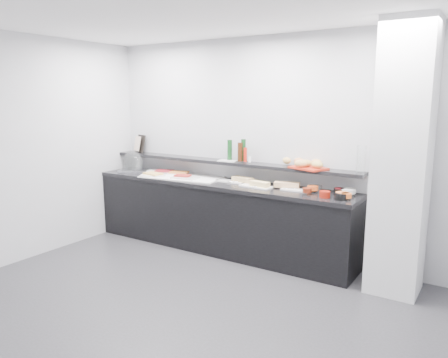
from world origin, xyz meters
The scene contains 58 objects.
ground centered at (0.00, 0.00, 0.00)m, with size 5.00×5.00×0.00m, color #2D2D30.
back_wall centered at (0.00, 2.00, 1.35)m, with size 5.00×0.02×2.70m, color #ACAFB4.
ceiling centered at (0.00, 0.00, 2.70)m, with size 5.00×5.00×0.00m, color white.
column centered at (1.50, 1.65, 1.35)m, with size 0.50×0.50×2.70m, color silver.
buffet_cabinet centered at (-0.70, 1.70, 0.42)m, with size 3.60×0.60×0.85m, color black.
counter_top centered at (-0.70, 1.70, 0.88)m, with size 3.62×0.62×0.05m, color black.
wall_shelf centered at (-0.70, 1.88, 1.13)m, with size 3.60×0.25×0.04m, color black.
cloche_base centered at (-2.12, 1.66, 0.92)m, with size 0.42×0.28×0.04m, color silver.
cloche_dome centered at (-2.21, 1.72, 1.03)m, with size 0.39×0.25×0.34m, color silver.
linen_runner centered at (-1.27, 1.69, 0.91)m, with size 1.09×0.51×0.01m, color white.
platter_meat_a centered at (-1.77, 1.80, 0.92)m, with size 0.33×0.22×0.01m, color white.
food_meat_a centered at (-1.66, 1.78, 0.94)m, with size 0.24×0.16×0.02m, color maroon.
platter_salmon centered at (-1.48, 1.79, 0.92)m, with size 0.29×0.19×0.01m, color white.
food_salmon centered at (-1.42, 1.80, 0.94)m, with size 0.25×0.16×0.02m, color #C86A29.
platter_cheese centered at (-1.64, 1.53, 0.92)m, with size 0.33×0.22×0.01m, color white.
food_cheese centered at (-1.64, 1.53, 0.94)m, with size 0.25×0.16×0.02m, color #DAAB54.
platter_meat_b centered at (-1.15, 1.60, 0.92)m, with size 0.34×0.23×0.01m, color silver.
food_meat_b centered at (-1.21, 1.63, 0.94)m, with size 0.20×0.13×0.02m, color maroon.
sandwich_plate_left centered at (-0.56, 1.78, 0.91)m, with size 0.40×0.17×0.01m, color white.
sandwich_food_left centered at (-0.39, 1.80, 0.94)m, with size 0.29×0.11×0.06m, color tan.
tongs_left centered at (-0.48, 1.73, 0.92)m, with size 0.01×0.01×0.16m, color #BBBDC2.
sandwich_plate_mid centered at (-0.13, 1.67, 0.91)m, with size 0.40×0.17×0.01m, color white.
sandwich_food_mid centered at (-0.08, 1.66, 0.94)m, with size 0.24×0.09×0.06m, color #E3C277.
tongs_mid centered at (-0.06, 1.62, 0.92)m, with size 0.01×0.01×0.16m, color #B0B3B7.
sandwich_plate_right centered at (0.34, 1.74, 0.91)m, with size 0.32×0.14×0.01m, color white.
sandwich_food_right centered at (0.21, 1.79, 0.94)m, with size 0.30×0.11×0.06m, color tan.
tongs_right centered at (0.29, 1.74, 0.92)m, with size 0.01×0.01×0.16m, color #A9ACB0.
bowl_glass_fruit centered at (0.56, 1.82, 0.94)m, with size 0.15×0.15×0.07m, color silver.
fill_glass_fruit centered at (0.55, 1.77, 0.95)m, with size 0.12×0.12×0.05m, color orange.
bowl_black_jam centered at (0.85, 1.80, 0.94)m, with size 0.13×0.13×0.07m, color black.
fill_black_jam centered at (0.85, 1.80, 0.95)m, with size 0.11×0.11×0.05m, color #570C10.
bowl_glass_cream centered at (0.92, 1.82, 0.94)m, with size 0.18×0.18×0.07m, color white.
fill_glass_cream centered at (0.93, 1.82, 0.95)m, with size 0.17×0.17×0.05m, color white.
bowl_red_jam centered at (0.76, 1.57, 0.94)m, with size 0.12×0.12×0.07m, color maroon.
fill_red_jam centered at (0.54, 1.61, 0.95)m, with size 0.10×0.10×0.05m, color #5D1D0D.
bowl_glass_salmon centered at (0.96, 1.61, 0.94)m, with size 0.14×0.14×0.07m, color silver.
fill_glass_salmon centered at (0.94, 1.61, 0.95)m, with size 0.14×0.14×0.05m, color orange.
bowl_black_fruit centered at (0.94, 1.56, 0.94)m, with size 0.13×0.13×0.07m, color black.
fill_black_fruit centered at (0.99, 1.59, 0.95)m, with size 0.11×0.11×0.05m, color orange.
framed_print centered at (-2.27, 1.96, 1.28)m, with size 0.25×0.02×0.26m, color black.
print_art centered at (-2.29, 1.92, 1.28)m, with size 0.17×0.00×0.22m, color #D3AD98.
condiment_tray centered at (-0.65, 1.85, 1.16)m, with size 0.24×0.15×0.01m, color silver.
bottle_green_a centered at (-0.66, 1.91, 1.29)m, with size 0.06×0.06×0.26m, color #103D17.
bottle_brown centered at (-0.47, 1.85, 1.28)m, with size 0.06×0.06×0.24m, color #381B0A.
bottle_green_b centered at (-0.45, 1.90, 1.30)m, with size 0.06×0.06×0.28m, color #0F3916.
bottle_hot centered at (-0.39, 1.86, 1.25)m, with size 0.04×0.04×0.18m, color red.
shaker_salt centered at (-0.49, 1.92, 1.20)m, with size 0.03×0.03×0.07m, color silver.
shaker_pepper centered at (-0.33, 1.85, 1.20)m, with size 0.03×0.03×0.07m, color white.
bread_tray centered at (0.46, 1.84, 1.16)m, with size 0.40×0.28×0.02m, color #B22513.
bread_roll_nw centered at (0.14, 1.92, 1.21)m, with size 0.12×0.08×0.08m, color tan.
bread_roll_n centered at (0.28, 1.96, 1.21)m, with size 0.12×0.08×0.08m, color #BF7749.
bread_roll_ne centered at (0.50, 1.97, 1.21)m, with size 0.15×0.09×0.08m, color tan.
bread_roll_sw centered at (0.40, 1.79, 1.21)m, with size 0.13×0.08×0.08m, color #B28444.
bread_roll_s centered at (0.37, 1.77, 1.21)m, with size 0.12×0.08×0.08m, color tan.
bread_roll_se centered at (0.57, 1.81, 1.21)m, with size 0.15×0.10×0.08m, color #B29144.
bread_roll_midw centered at (0.42, 1.86, 1.21)m, with size 0.13×0.09×0.08m, color #B58B45.
bread_roll_mide centered at (0.37, 1.87, 1.21)m, with size 0.13×0.09×0.08m, color #C47C4A.
carafe centered at (1.04, 1.90, 1.30)m, with size 0.10×0.10×0.30m, color white.
Camera 1 is at (2.32, -2.86, 1.96)m, focal length 35.00 mm.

